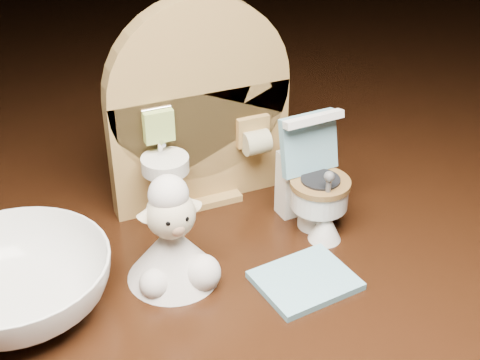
# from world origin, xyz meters

# --- Properties ---
(backdrop_panel) EXTENTS (0.13, 0.05, 0.15)m
(backdrop_panel) POSITION_xyz_m (-0.00, 0.06, 0.07)
(backdrop_panel) COLOR #A98246
(backdrop_panel) RESTS_ON ground
(toy_toilet) EXTENTS (0.04, 0.05, 0.08)m
(toy_toilet) POSITION_xyz_m (0.06, 0.01, 0.03)
(toy_toilet) COLOR white
(toy_toilet) RESTS_ON ground
(bath_mat) EXTENTS (0.06, 0.05, 0.00)m
(bath_mat) POSITION_xyz_m (0.02, -0.05, 0.00)
(bath_mat) COLOR #73ADC1
(bath_mat) RESTS_ON ground
(toilet_brush) EXTENTS (0.02, 0.02, 0.05)m
(toilet_brush) POSITION_xyz_m (0.06, -0.02, 0.01)
(toilet_brush) COLOR white
(toilet_brush) RESTS_ON ground
(plush_lamb) EXTENTS (0.06, 0.06, 0.07)m
(plush_lamb) POSITION_xyz_m (-0.05, -0.01, 0.03)
(plush_lamb) COLOR silver
(plush_lamb) RESTS_ON ground
(ceramic_bowl) EXTENTS (0.11, 0.11, 0.03)m
(ceramic_bowl) POSITION_xyz_m (-0.14, -0.00, 0.02)
(ceramic_bowl) COLOR white
(ceramic_bowl) RESTS_ON ground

